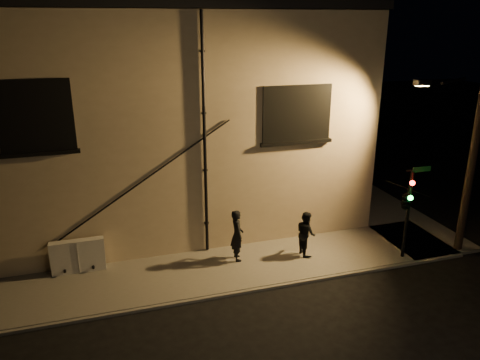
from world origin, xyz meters
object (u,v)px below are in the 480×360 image
object	(u,v)px
utility_cabinet	(78,256)
pedestrian_b	(306,233)
streetlamp_pole	(468,158)
traffic_signal	(407,200)
pedestrian_a	(237,235)

from	to	relation	value
utility_cabinet	pedestrian_b	distance (m)	7.87
streetlamp_pole	traffic_signal	bearing A→B (deg)	-177.34
pedestrian_b	traffic_signal	distance (m)	3.62
utility_cabinet	pedestrian_a	world-z (taller)	pedestrian_a
utility_cabinet	pedestrian_a	bearing A→B (deg)	-8.08
utility_cabinet	pedestrian_a	xyz separation A→B (m)	(5.32, -0.76, 0.36)
utility_cabinet	streetlamp_pole	distance (m)	13.78
streetlamp_pole	pedestrian_b	bearing A→B (deg)	167.57
pedestrian_a	pedestrian_b	size ratio (longest dim) A/B	1.14
pedestrian_b	utility_cabinet	bearing A→B (deg)	81.28
pedestrian_b	pedestrian_a	bearing A→B (deg)	81.37
pedestrian_a	streetlamp_pole	distance (m)	8.49
pedestrian_b	traffic_signal	size ratio (longest dim) A/B	0.49
traffic_signal	pedestrian_a	bearing A→B (deg)	163.22
pedestrian_a	pedestrian_b	bearing A→B (deg)	-94.88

